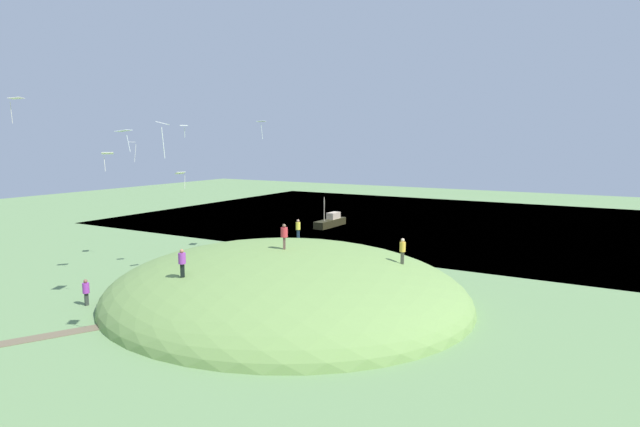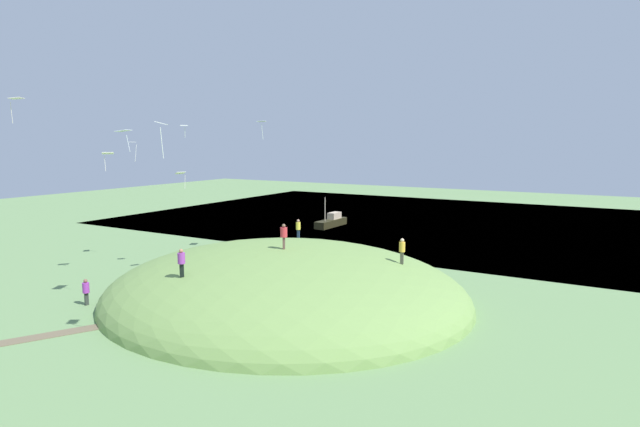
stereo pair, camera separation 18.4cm
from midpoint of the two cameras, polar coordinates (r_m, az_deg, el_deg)
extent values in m
plane|color=#688C56|center=(47.96, -0.15, -5.21)|extent=(160.00, 160.00, 0.00)
cube|color=#34496E|center=(74.87, 11.38, -0.78)|extent=(54.28, 80.00, 0.40)
ellipsoid|color=#70944C|center=(36.82, -3.99, -9.29)|extent=(23.97, 25.95, 7.34)
cube|color=brown|center=(33.59, -30.56, -12.06)|extent=(14.08, 8.12, 0.04)
cube|color=black|center=(67.02, 1.03, -1.06)|extent=(5.99, 1.60, 0.92)
cube|color=#C0A98E|center=(67.66, 1.42, -0.23)|extent=(2.06, 1.07, 0.83)
cylinder|color=gray|center=(65.48, 0.38, 0.47)|extent=(0.14, 0.14, 3.03)
cube|color=brown|center=(35.12, -4.12, -3.27)|extent=(0.30, 0.24, 0.82)
cylinder|color=#C53137|center=(34.99, -4.13, -2.09)|extent=(0.63, 0.63, 0.65)
sphere|color=brown|center=(34.91, -4.14, -1.36)|extent=(0.25, 0.25, 0.25)
cube|color=black|center=(32.14, -15.12, -6.09)|extent=(0.25, 0.27, 0.82)
cylinder|color=purple|center=(31.97, -15.17, -4.81)|extent=(0.61, 0.61, 0.65)
sphere|color=#A6704F|center=(31.88, -15.20, -4.02)|extent=(0.25, 0.25, 0.25)
cube|color=#515042|center=(34.70, 8.94, -4.85)|extent=(0.14, 0.23, 0.82)
cylinder|color=gold|center=(34.54, 8.96, -3.66)|extent=(0.43, 0.43, 0.65)
sphere|color=beige|center=(34.46, 8.98, -2.93)|extent=(0.25, 0.25, 0.25)
cube|color=#303631|center=(38.36, -24.52, -8.62)|extent=(0.26, 0.18, 0.86)
cylinder|color=purple|center=(38.16, -24.58, -7.50)|extent=(0.52, 0.52, 0.68)
sphere|color=brown|center=(38.04, -24.62, -6.82)|extent=(0.26, 0.26, 0.26)
cube|color=navy|center=(44.44, -2.55, -2.32)|extent=(0.12, 0.22, 0.82)
cylinder|color=gold|center=(44.32, -2.56, -1.38)|extent=(0.40, 0.40, 0.65)
sphere|color=#9A725D|center=(44.25, -2.56, -0.81)|extent=(0.25, 0.25, 0.25)
cube|color=white|center=(43.30, -14.96, 9.38)|extent=(0.74, 0.71, 0.08)
cylinder|color=white|center=(43.60, -14.84, 8.65)|extent=(0.11, 0.13, 0.80)
cube|color=white|center=(34.77, -21.03, 8.54)|extent=(1.29, 1.15, 0.13)
cylinder|color=white|center=(34.77, -20.55, 7.26)|extent=(0.16, 0.14, 1.04)
cube|color=white|center=(49.02, -20.18, 7.43)|extent=(0.95, 0.99, 0.04)
cylinder|color=white|center=(49.16, -19.85, 6.30)|extent=(0.18, 0.17, 1.55)
cube|color=white|center=(26.03, -17.19, 9.52)|extent=(0.94, 0.89, 0.16)
cylinder|color=white|center=(25.76, -17.14, 7.46)|extent=(0.22, 0.10, 1.47)
cube|color=white|center=(49.10, -6.62, 10.09)|extent=(1.32, 1.17, 0.08)
cylinder|color=white|center=(48.70, -6.55, 8.97)|extent=(0.11, 0.13, 1.39)
cube|color=silver|center=(37.94, -30.67, 10.92)|extent=(1.18, 1.15, 0.10)
cylinder|color=silver|center=(37.96, -31.07, 9.51)|extent=(0.19, 0.22, 1.31)
cube|color=silver|center=(42.67, -15.33, 4.34)|extent=(0.86, 0.73, 0.19)
cylinder|color=silver|center=(42.78, -14.84, 3.40)|extent=(0.09, 0.06, 1.07)
cube|color=white|center=(43.96, -22.55, 6.17)|extent=(1.05, 1.01, 0.18)
cylinder|color=white|center=(44.03, -22.81, 5.10)|extent=(0.07, 0.14, 1.19)
cylinder|color=brown|center=(48.34, 4.36, -4.53)|extent=(0.14, 0.14, 0.99)
camera|label=1|loc=(0.09, -90.13, -0.02)|focal=28.96mm
camera|label=2|loc=(0.09, 89.87, 0.02)|focal=28.96mm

